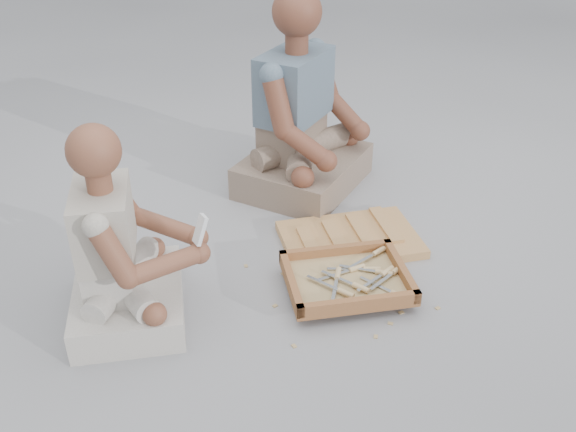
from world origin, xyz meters
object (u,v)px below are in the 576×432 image
carved_panel (350,239)px  tool_tray (347,279)px  craftsman (121,257)px  companion (301,125)px

carved_panel → tool_tray: tool_tray is taller
carved_panel → craftsman: 1.06m
craftsman → carved_panel: bearing=108.9°
carved_panel → craftsman: size_ratio=0.76×
carved_panel → craftsman: craftsman is taller
companion → carved_panel: bearing=49.2°
tool_tray → companion: companion is taller
craftsman → tool_tray: bearing=89.4°
carved_panel → tool_tray: bearing=-123.7°
companion → craftsman: bearing=-4.0°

